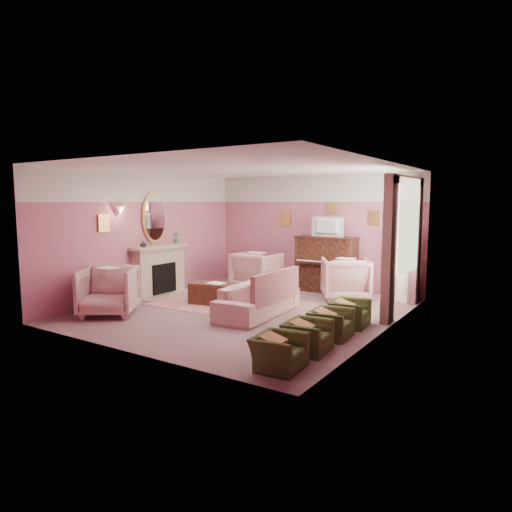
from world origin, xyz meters
The scene contains 48 objects.
floor centered at (0.00, 0.00, 0.00)m, with size 5.50×6.00×0.01m, color #7D595C.
ceiling centered at (0.00, 0.00, 2.80)m, with size 5.50×6.00×0.01m, color white.
wall_back centered at (0.00, 3.00, 1.40)m, with size 5.50×0.02×2.80m, color #905977.
wall_front centered at (0.00, -3.00, 1.40)m, with size 5.50×0.02×2.80m, color #905977.
wall_left centered at (-2.75, 0.00, 1.40)m, with size 0.02×6.00×2.80m, color #905977.
wall_right centered at (2.75, 0.00, 1.40)m, with size 0.02×6.00×2.80m, color #905977.
picture_rail_band centered at (0.00, 2.99, 2.47)m, with size 5.50×0.01×0.65m, color beige.
stripe_panel centered at (2.73, 1.30, 1.07)m, with size 0.01×3.00×2.15m, color #98A488.
fireplace_surround centered at (-2.59, 0.20, 0.55)m, with size 0.30×1.40×1.10m, color tan.
fireplace_inset centered at (-2.49, 0.20, 0.40)m, with size 0.18×0.72×0.68m, color black.
fire_ember centered at (-2.45, 0.20, 0.22)m, with size 0.06×0.54×0.10m, color #FF4708.
mantel_shelf centered at (-2.56, 0.20, 1.12)m, with size 0.40×1.55×0.07m, color tan.
hearth centered at (-2.39, 0.20, 0.01)m, with size 0.55×1.50×0.02m, color tan.
mirror_frame centered at (-2.70, 0.20, 1.80)m, with size 0.04×0.72×1.20m, color gold.
mirror_glass centered at (-2.67, 0.20, 1.80)m, with size 0.01×0.60×1.06m, color silver.
sconce_shade centered at (-2.62, -0.85, 1.98)m, with size 0.20×0.20×0.16m, color tan.
piano centered at (0.50, 2.68, 0.65)m, with size 1.40×0.60×1.30m, color black.
piano_keyshelf centered at (0.50, 2.33, 0.72)m, with size 1.30×0.12×0.06m, color black.
piano_keys centered at (0.50, 2.33, 0.76)m, with size 1.20×0.08×0.02m, color white.
piano_top centered at (0.50, 2.68, 1.31)m, with size 1.45×0.65×0.04m, color black.
television centered at (0.50, 2.63, 1.60)m, with size 0.80×0.12×0.48m, color black.
print_back_left centered at (-0.80, 2.96, 1.72)m, with size 0.30×0.03×0.38m, color gold.
print_back_right centered at (1.55, 2.96, 1.78)m, with size 0.26×0.03×0.34m, color gold.
print_back_mid centered at (0.50, 2.96, 2.00)m, with size 0.22×0.03×0.26m, color gold.
print_left_wall centered at (-2.71, -1.20, 1.72)m, with size 0.03×0.28×0.36m, color gold.
window_blind centered at (2.70, 1.55, 1.70)m, with size 0.03×1.40×1.80m, color beige.
curtain_left centered at (2.62, 0.63, 1.30)m, with size 0.16×0.34×2.60m, color #8D4D51.
curtain_right centered at (2.62, 2.47, 1.30)m, with size 0.16×0.34×2.60m, color #8D4D51.
pelmet centered at (2.62, 1.55, 2.56)m, with size 0.16×2.20×0.16m, color #8D4D51.
mantel_plant centered at (-2.55, 0.75, 1.29)m, with size 0.16×0.16×0.28m, color #387E39.
mantel_vase centered at (-2.55, -0.30, 1.23)m, with size 0.16×0.16×0.16m, color beige.
area_rug centered at (-0.90, 0.16, 0.01)m, with size 2.50×1.80×0.01m, color #B06D6D.
coffee_table centered at (-0.90, 0.11, 0.23)m, with size 1.00×0.50×0.45m, color #411F12.
table_paper centered at (-0.85, 0.11, 0.46)m, with size 0.35×0.28×0.01m, color white.
sofa centered at (0.39, -0.18, 0.42)m, with size 0.69×2.07×0.84m, color tan.
sofa_throw centered at (0.79, -0.18, 0.60)m, with size 0.10×1.57×0.58m, color #8D4D51.
floral_armchair_left centered at (-1.02, 1.96, 0.51)m, with size 0.98×0.98×1.03m, color tan.
floral_armchair_right centered at (1.24, 2.07, 0.51)m, with size 0.98×0.98×1.03m, color tan.
floral_armchair_front centered at (-2.00, -1.72, 0.51)m, with size 0.98×0.98×1.03m, color tan.
olive_chair_a centered at (2.13, -2.38, 0.30)m, with size 0.49×0.69×0.60m, color #36401C.
olive_chair_b centered at (2.13, -1.56, 0.30)m, with size 0.49×0.69×0.60m, color #36401C.
olive_chair_c centered at (2.13, -0.74, 0.30)m, with size 0.49×0.69×0.60m, color #36401C.
olive_chair_d centered at (2.13, 0.08, 0.30)m, with size 0.49×0.69×0.60m, color #36401C.
side_table centered at (2.39, 2.63, 0.35)m, with size 0.52×0.52×0.70m, color white.
side_plant_big centered at (2.39, 2.63, 0.87)m, with size 0.30×0.30×0.34m, color #387E39.
side_plant_small centered at (2.51, 2.53, 0.84)m, with size 0.16×0.16×0.28m, color #387E39.
palm_pot centered at (2.28, 2.60, 0.17)m, with size 0.34×0.34×0.34m, color brown.
palm_plant centered at (2.28, 2.60, 1.06)m, with size 0.76×0.76×1.44m, color #387E39.
Camera 1 is at (5.00, -7.34, 2.17)m, focal length 32.00 mm.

